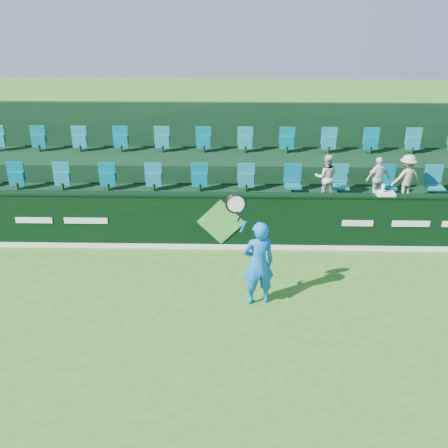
{
  "coord_description": "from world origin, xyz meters",
  "views": [
    {
      "loc": [
        0.3,
        -6.44,
        5.4
      ],
      "look_at": [
        0.09,
        2.8,
        1.15
      ],
      "focal_mm": 40.0,
      "sensor_mm": 36.0,
      "label": 1
    }
  ],
  "objects_px": {
    "spectator_right": "(406,178)",
    "drinks_bottle": "(383,190)",
    "spectator_left": "(326,177)",
    "tennis_player": "(258,262)",
    "towel": "(385,194)",
    "spectator_middle": "(378,179)"
  },
  "relations": [
    {
      "from": "tennis_player",
      "to": "spectator_left",
      "type": "xyz_separation_m",
      "value": [
        1.77,
        3.4,
        0.51
      ]
    },
    {
      "from": "spectator_left",
      "to": "spectator_right",
      "type": "xyz_separation_m",
      "value": [
        1.95,
        0.0,
        0.0
      ]
    },
    {
      "from": "tennis_player",
      "to": "towel",
      "type": "relative_size",
      "value": 5.75
    },
    {
      "from": "spectator_right",
      "to": "drinks_bottle",
      "type": "height_order",
      "value": "spectator_right"
    },
    {
      "from": "spectator_middle",
      "to": "drinks_bottle",
      "type": "bearing_deg",
      "value": 60.48
    },
    {
      "from": "spectator_right",
      "to": "drinks_bottle",
      "type": "distance_m",
      "value": 1.43
    },
    {
      "from": "spectator_right",
      "to": "tennis_player",
      "type": "bearing_deg",
      "value": 27.66
    },
    {
      "from": "tennis_player",
      "to": "drinks_bottle",
      "type": "height_order",
      "value": "tennis_player"
    },
    {
      "from": "tennis_player",
      "to": "towel",
      "type": "distance_m",
      "value": 3.73
    },
    {
      "from": "spectator_right",
      "to": "towel",
      "type": "height_order",
      "value": "spectator_right"
    },
    {
      "from": "spectator_middle",
      "to": "spectator_right",
      "type": "distance_m",
      "value": 0.69
    },
    {
      "from": "spectator_left",
      "to": "towel",
      "type": "xyz_separation_m",
      "value": [
        1.14,
        -1.12,
        0.01
      ]
    },
    {
      "from": "towel",
      "to": "spectator_right",
      "type": "bearing_deg",
      "value": 53.98
    },
    {
      "from": "spectator_left",
      "to": "spectator_right",
      "type": "relative_size",
      "value": 1.0
    },
    {
      "from": "drinks_bottle",
      "to": "tennis_player",
      "type": "bearing_deg",
      "value": -141.24
    },
    {
      "from": "towel",
      "to": "drinks_bottle",
      "type": "distance_m",
      "value": 0.12
    },
    {
      "from": "spectator_left",
      "to": "drinks_bottle",
      "type": "height_order",
      "value": "spectator_left"
    },
    {
      "from": "spectator_middle",
      "to": "towel",
      "type": "xyz_separation_m",
      "value": [
        -0.12,
        -1.12,
        0.04
      ]
    },
    {
      "from": "spectator_left",
      "to": "drinks_bottle",
      "type": "distance_m",
      "value": 1.55
    },
    {
      "from": "tennis_player",
      "to": "spectator_left",
      "type": "height_order",
      "value": "tennis_player"
    },
    {
      "from": "spectator_right",
      "to": "towel",
      "type": "xyz_separation_m",
      "value": [
        -0.81,
        -1.12,
        0.01
      ]
    },
    {
      "from": "spectator_left",
      "to": "drinks_bottle",
      "type": "xyz_separation_m",
      "value": [
        1.07,
        -1.12,
        0.1
      ]
    }
  ]
}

